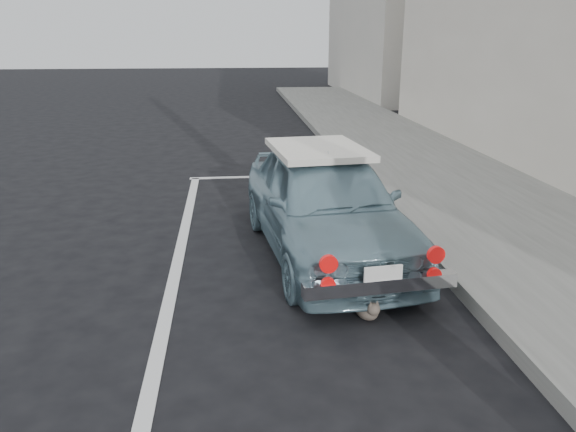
# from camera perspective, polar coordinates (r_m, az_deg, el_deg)

# --- Properties ---
(ground) EXTENTS (80.00, 80.00, 0.00)m
(ground) POSITION_cam_1_polar(r_m,az_deg,el_deg) (3.82, -0.37, -20.28)
(ground) COLOR black
(ground) RESTS_ON ground
(sidewalk) EXTENTS (2.80, 40.00, 0.15)m
(sidewalk) POSITION_cam_1_polar(r_m,az_deg,el_deg) (6.50, 27.13, -4.72)
(sidewalk) COLOR #63635F
(sidewalk) RESTS_ON ground
(pline_front) EXTENTS (3.00, 0.12, 0.01)m
(pline_front) POSITION_cam_1_polar(r_m,az_deg,el_deg) (9.80, -1.15, 4.05)
(pline_front) COLOR silver
(pline_front) RESTS_ON ground
(pline_side) EXTENTS (0.12, 7.00, 0.01)m
(pline_side) POSITION_cam_1_polar(r_m,az_deg,el_deg) (6.46, -10.98, -3.78)
(pline_side) COLOR silver
(pline_side) RESTS_ON ground
(retro_coupe) EXTENTS (1.78, 3.63, 1.19)m
(retro_coupe) POSITION_cam_1_polar(r_m,az_deg,el_deg) (6.19, 3.83, 1.41)
(retro_coupe) COLOR #7597A5
(retro_coupe) RESTS_ON ground
(cat) EXTENTS (0.25, 0.42, 0.23)m
(cat) POSITION_cam_1_polar(r_m,az_deg,el_deg) (4.97, 8.07, -9.25)
(cat) COLOR #6F6054
(cat) RESTS_ON ground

